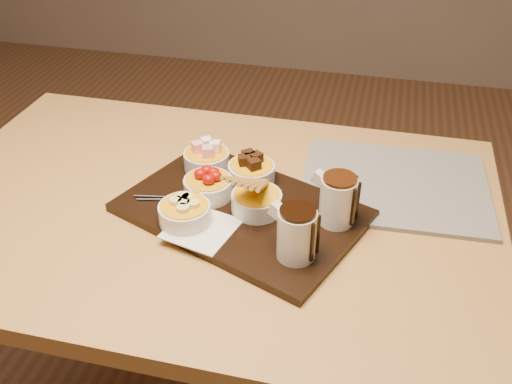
% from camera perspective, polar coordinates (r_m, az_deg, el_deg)
% --- Properties ---
extents(dining_table, '(1.20, 0.80, 0.75)m').
position_cam_1_polar(dining_table, '(1.24, -4.85, -4.75)').
color(dining_table, '#BB8A45').
rests_on(dining_table, ground).
extents(serving_board, '(0.54, 0.45, 0.02)m').
position_cam_1_polar(serving_board, '(1.14, -1.47, -1.90)').
color(serving_board, black).
rests_on(serving_board, dining_table).
extents(napkin, '(0.15, 0.15, 0.00)m').
position_cam_1_polar(napkin, '(1.08, -5.48, -3.66)').
color(napkin, white).
rests_on(napkin, serving_board).
extents(bowl_marshmallows, '(0.10, 0.10, 0.04)m').
position_cam_1_polar(bowl_marshmallows, '(1.25, -4.96, 3.20)').
color(bowl_marshmallows, silver).
rests_on(bowl_marshmallows, serving_board).
extents(bowl_cake, '(0.10, 0.10, 0.04)m').
position_cam_1_polar(bowl_cake, '(1.20, -0.46, 1.93)').
color(bowl_cake, silver).
rests_on(bowl_cake, serving_board).
extents(bowl_strawberries, '(0.10, 0.10, 0.04)m').
position_cam_1_polar(bowl_strawberries, '(1.16, -4.80, 0.46)').
color(bowl_strawberries, silver).
rests_on(bowl_strawberries, serving_board).
extents(bowl_biscotti, '(0.10, 0.10, 0.04)m').
position_cam_1_polar(bowl_biscotti, '(1.12, 0.06, -1.03)').
color(bowl_biscotti, silver).
rests_on(bowl_biscotti, serving_board).
extents(bowl_bananas, '(0.10, 0.10, 0.04)m').
position_cam_1_polar(bowl_bananas, '(1.10, -7.14, -2.18)').
color(bowl_bananas, silver).
rests_on(bowl_bananas, serving_board).
extents(pitcher_dark_chocolate, '(0.09, 0.09, 0.09)m').
position_cam_1_polar(pitcher_dark_chocolate, '(1.00, 4.09, -4.28)').
color(pitcher_dark_chocolate, silver).
rests_on(pitcher_dark_chocolate, serving_board).
extents(pitcher_milk_chocolate, '(0.09, 0.09, 0.09)m').
position_cam_1_polar(pitcher_milk_chocolate, '(1.08, 8.18, -0.89)').
color(pitcher_milk_chocolate, silver).
rests_on(pitcher_milk_chocolate, serving_board).
extents(fondue_skewers, '(0.08, 0.26, 0.01)m').
position_cam_1_polar(fondue_skewers, '(1.16, -5.92, -0.57)').
color(fondue_skewers, silver).
rests_on(fondue_skewers, serving_board).
extents(newspaper, '(0.41, 0.33, 0.01)m').
position_cam_1_polar(newspaper, '(1.26, 13.66, 0.69)').
color(newspaper, beige).
rests_on(newspaper, dining_table).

